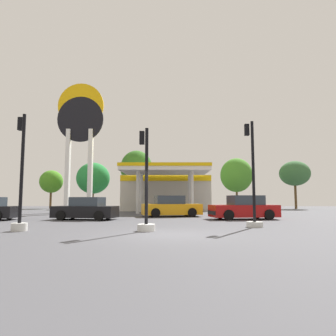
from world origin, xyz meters
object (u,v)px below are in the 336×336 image
car_2 (86,209)px  car_3 (244,208)px  tree_2 (136,168)px  car_1 (171,207)px  traffic_signal_0 (146,201)px  traffic_signal_1 (253,194)px  tree_1 (93,178)px  traffic_signal_2 (20,192)px  tree_3 (192,174)px  tree_4 (236,175)px  tree_0 (51,182)px  tree_5 (295,174)px  station_pole_sign (80,128)px

car_2 → car_3: bearing=2.9°
car_2 → tree_2: (0.95, 20.60, 4.74)m
car_3 → car_2: bearing=-177.1°
car_1 → car_3: size_ratio=1.02×
traffic_signal_0 → traffic_signal_1: bearing=20.8°
car_2 → tree_1: (-5.18, 22.27, 3.52)m
traffic_signal_2 → tree_2: (1.78, 27.70, 3.79)m
car_2 → tree_1: tree_1 is taller
tree_1 → traffic_signal_2: bearing=-81.6°
tree_3 → tree_4: 5.93m
car_2 → traffic_signal_1: 10.81m
tree_0 → tree_3: 19.52m
traffic_signal_1 → tree_1: bearing=118.1°
tree_1 → tree_5: tree_5 is taller
car_2 → tree_4: 25.37m
car_2 → tree_0: size_ratio=0.80×
tree_1 → tree_3: tree_1 is taller
car_2 → traffic_signal_2: traffic_signal_2 is taller
station_pole_sign → tree_2: (4.47, 10.55, -2.92)m
tree_1 → tree_2: 6.47m
station_pole_sign → traffic_signal_0: (7.97, -17.12, -7.07)m
car_1 → tree_2: size_ratio=0.61×
car_2 → tree_0: 25.44m
traffic_signal_1 → tree_1: tree_1 is taller
traffic_signal_0 → tree_3: tree_3 is taller
tree_4 → tree_5: bearing=8.9°
tree_3 → tree_4: tree_4 is taller
car_3 → traffic_signal_1: 5.82m
car_2 → tree_1: bearing=103.1°
car_3 → tree_3: tree_3 is taller
tree_0 → tree_2: (12.07, -2.07, 1.68)m
car_3 → traffic_signal_1: size_ratio=0.90×
tree_1 → car_3: bearing=-54.5°
station_pole_sign → tree_3: (11.87, 11.58, -3.60)m
traffic_signal_2 → tree_5: size_ratio=0.77×
station_pole_sign → car_1: 13.52m
tree_4 → tree_5: (8.21, 1.29, 0.32)m
tree_5 → tree_0: bearing=178.8°
station_pole_sign → tree_0: size_ratio=2.44×
car_1 → traffic_signal_2: 12.38m
car_2 → tree_5: 31.65m
tree_1 → tree_2: tree_2 is taller
tree_0 → tree_3: tree_3 is taller
tree_1 → tree_4: bearing=-4.7°
car_2 → tree_0: tree_0 is taller
traffic_signal_0 → tree_3: 29.17m
car_3 → tree_0: tree_0 is taller
car_3 → tree_2: tree_2 is taller
tree_1 → tree_5: bearing=-0.6°
traffic_signal_1 → tree_2: 27.41m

